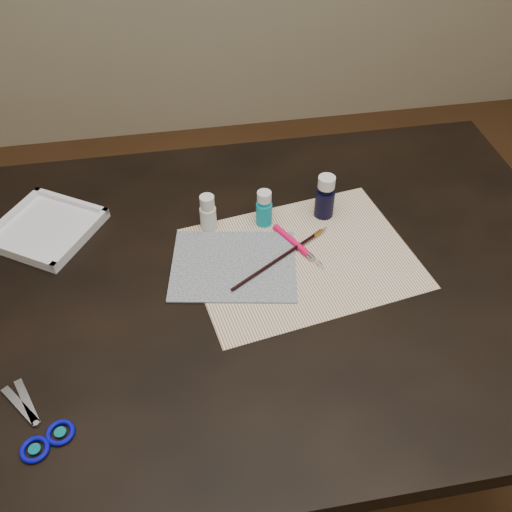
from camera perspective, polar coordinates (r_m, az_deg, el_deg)
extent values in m
cube|color=#422614|center=(1.72, 0.00, -19.62)|extent=(3.50, 3.50, 0.02)
cube|color=black|center=(1.39, 0.00, -12.65)|extent=(1.30, 0.90, 0.75)
cube|color=white|center=(1.12, 4.62, -0.17)|extent=(0.47, 0.39, 0.00)
cube|color=#0F1B37|center=(1.10, -2.25, -0.93)|extent=(0.27, 0.23, 0.00)
cylinder|color=white|center=(1.16, -4.83, 4.33)|extent=(0.04, 0.04, 0.08)
cylinder|color=#0F9DAF|center=(1.17, 0.81, 4.80)|extent=(0.04, 0.04, 0.08)
cylinder|color=black|center=(1.20, 6.92, 5.91)|extent=(0.05, 0.05, 0.10)
cube|color=white|center=(1.25, -20.27, 2.67)|extent=(0.26, 0.26, 0.02)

